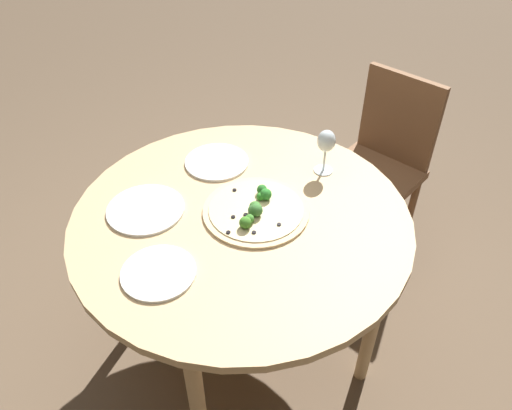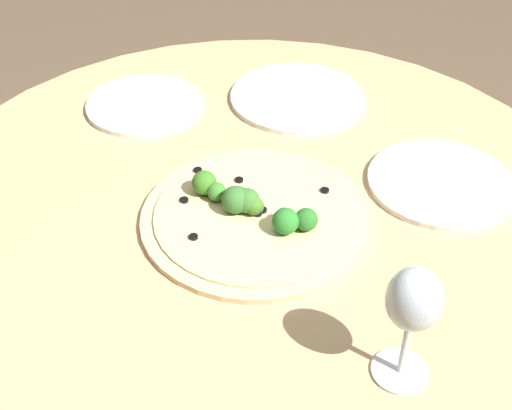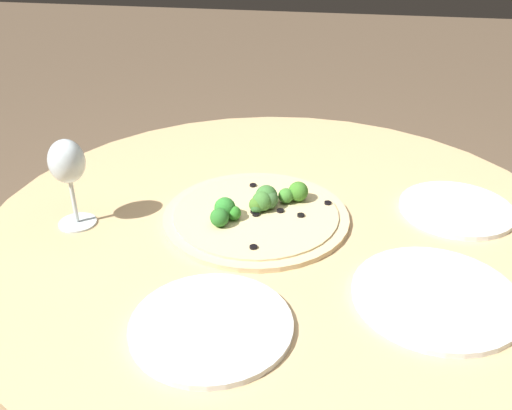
# 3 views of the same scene
# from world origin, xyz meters

# --- Properties ---
(dining_table) EXTENTS (1.13, 1.13, 0.77)m
(dining_table) POSITION_xyz_m (0.00, 0.00, 0.69)
(dining_table) COLOR tan
(dining_table) RESTS_ON ground_plane
(pizza) EXTENTS (0.36, 0.36, 0.06)m
(pizza) POSITION_xyz_m (0.05, -0.01, 0.78)
(pizza) COLOR #DBBC89
(pizza) RESTS_ON dining_table
(wine_glass) EXTENTS (0.07, 0.07, 0.17)m
(wine_glass) POSITION_xyz_m (0.38, 0.06, 0.89)
(wine_glass) COLOR silver
(wine_glass) RESTS_ON dining_table
(plate_near) EXTENTS (0.24, 0.24, 0.01)m
(plate_near) POSITION_xyz_m (0.06, 0.30, 0.77)
(plate_near) COLOR silver
(plate_near) RESTS_ON dining_table
(plate_far) EXTENTS (0.26, 0.26, 0.01)m
(plate_far) POSITION_xyz_m (-0.26, 0.18, 0.77)
(plate_far) COLOR silver
(plate_far) RESTS_ON dining_table
(plate_side) EXTENTS (0.22, 0.22, 0.01)m
(plate_side) POSITION_xyz_m (-0.33, -0.11, 0.77)
(plate_side) COLOR silver
(plate_side) RESTS_ON dining_table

